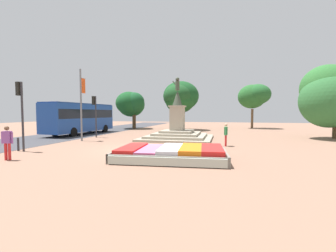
{
  "coord_description": "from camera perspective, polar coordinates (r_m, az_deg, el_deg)",
  "views": [
    {
      "loc": [
        5.3,
        -13.08,
        2.28
      ],
      "look_at": [
        1.69,
        1.5,
        1.42
      ],
      "focal_mm": 24.0,
      "sensor_mm": 36.0,
      "label": 1
    }
  ],
  "objects": [
    {
      "name": "traffic_light_near_crossing",
      "position": [
        15.87,
        -33.31,
        4.84
      ],
      "size": [
        0.42,
        0.31,
        4.12
      ],
      "color": "#2D2D33",
      "rests_on": "ground_plane"
    },
    {
      "name": "park_tree_street_side",
      "position": [
        33.48,
        -9.39,
        5.64
      ],
      "size": [
        4.49,
        5.01,
        5.41
      ],
      "color": "#4C3823",
      "rests_on": "ground_plane"
    },
    {
      "name": "pedestrian_with_handbag",
      "position": [
        15.97,
        14.48,
        -1.78
      ],
      "size": [
        0.24,
        0.57,
        1.57
      ],
      "color": "red",
      "rests_on": "ground_plane"
    },
    {
      "name": "kerb_bollard_mid_a",
      "position": [
        16.31,
        -33.78,
        -3.77
      ],
      "size": [
        0.13,
        0.13,
        0.83
      ],
      "color": "#2D2D33",
      "rests_on": "ground_plane"
    },
    {
      "name": "park_tree_far_left",
      "position": [
        30.14,
        3.1,
        7.28
      ],
      "size": [
        4.78,
        5.78,
        6.56
      ],
      "color": "#4C3823",
      "rests_on": "ground_plane"
    },
    {
      "name": "ground_plane",
      "position": [
        14.3,
        -8.1,
        -5.93
      ],
      "size": [
        88.4,
        88.4,
        0.0
      ],
      "primitive_type": "plane",
      "color": "#8C6651"
    },
    {
      "name": "banner_pole",
      "position": [
        19.67,
        -21.17,
        5.41
      ],
      "size": [
        0.14,
        0.71,
        5.84
      ],
      "color": "slate",
      "rests_on": "ground_plane"
    },
    {
      "name": "park_tree_behind_statue",
      "position": [
        36.06,
        21.11,
        7.22
      ],
      "size": [
        4.71,
        3.97,
        6.56
      ],
      "color": "brown",
      "rests_on": "ground_plane"
    },
    {
      "name": "statue_monument",
      "position": [
        19.75,
        2.38,
        -1.25
      ],
      "size": [
        5.97,
        5.97,
        5.39
      ],
      "color": "gray",
      "rests_on": "ground_plane"
    },
    {
      "name": "flower_planter",
      "position": [
        11.16,
        1.02,
        -7.0
      ],
      "size": [
        5.68,
        3.75,
        0.65
      ],
      "color": "#38281C",
      "rests_on": "ground_plane"
    },
    {
      "name": "street_asphalt_strip",
      "position": [
        20.53,
        -36.07,
        -3.71
      ],
      "size": [
        6.74,
        77.35,
        0.01
      ],
      "primitive_type": "cube",
      "color": "#3D3D42",
      "rests_on": "ground_plane"
    },
    {
      "name": "pedestrian_near_planter",
      "position": [
        13.36,
        -35.67,
        -3.02
      ],
      "size": [
        0.56,
        0.3,
        1.66
      ],
      "color": "red",
      "rests_on": "ground_plane"
    },
    {
      "name": "traffic_light_mid_block",
      "position": [
        22.09,
        -18.1,
        4.2
      ],
      "size": [
        0.41,
        0.28,
        3.86
      ],
      "color": "#2D2D33",
      "rests_on": "ground_plane"
    },
    {
      "name": "park_tree_far_right",
      "position": [
        24.23,
        35.59,
        6.35
      ],
      "size": [
        4.79,
        4.64,
        6.55
      ],
      "color": "brown",
      "rests_on": "ground_plane"
    },
    {
      "name": "city_bus",
      "position": [
        26.05,
        -21.32,
        2.23
      ],
      "size": [
        2.92,
        9.16,
        3.31
      ],
      "color": "#1E4799",
      "rests_on": "ground_plane"
    }
  ]
}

